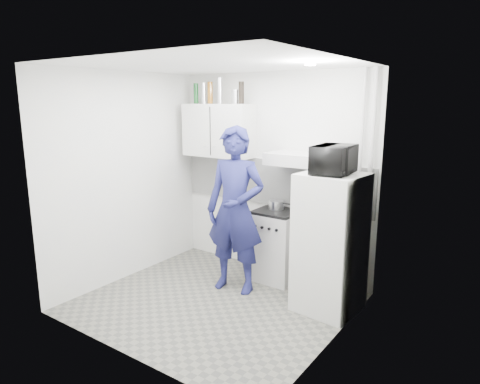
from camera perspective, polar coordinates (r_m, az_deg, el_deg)
The scene contains 23 objects.
floor at distance 5.01m, azimuth -3.43°, elevation -14.51°, with size 2.80×2.80×0.00m, color #605E53.
ceiling at distance 4.50m, azimuth -3.87°, elevation 16.61°, with size 2.80×2.80×0.00m, color white.
wall_back at distance 5.59m, azimuth 4.37°, elevation 2.36°, with size 2.80×2.80×0.00m, color silver.
wall_left at distance 5.55m, azimuth -15.02°, elevation 1.90°, with size 2.60×2.60×0.00m, color silver.
wall_right at distance 3.89m, azimuth 12.75°, elevation -2.28°, with size 2.60×2.60×0.00m, color silver.
person at distance 5.02m, azimuth -0.63°, elevation -2.44°, with size 0.72×0.47×1.97m, color #191B4E.
stove at distance 5.49m, azimuth 4.94°, elevation -7.17°, with size 0.54×0.54×0.87m, color #BAB8B5.
fridge at distance 4.70m, azimuth 11.92°, elevation -6.69°, with size 0.62×0.62×1.51m, color silver.
stove_top at distance 5.36m, azimuth 5.03°, elevation -2.60°, with size 0.52×0.52×0.03m, color black.
saucepan at distance 5.41m, azimuth 4.88°, elevation -1.70°, with size 0.19×0.19×0.11m, color silver.
microwave at distance 4.49m, azimuth 12.42°, elevation 4.25°, with size 0.36×0.53×0.29m, color black.
bottle_a at distance 6.03m, azimuth -5.89°, elevation 12.94°, with size 0.06×0.06×0.27m, color #144C1E.
bottle_b at distance 5.95m, azimuth -4.86°, elevation 12.98°, with size 0.07×0.07×0.28m, color silver.
bottle_c at distance 5.87m, azimuth -4.00°, elevation 13.05°, with size 0.07×0.07×0.29m, color brown.
bottle_d at distance 5.78m, azimuth -2.73°, elevation 13.35°, with size 0.08×0.08×0.34m, color silver.
canister_b at distance 5.63m, azimuth -0.68°, elevation 12.59°, with size 0.10×0.10×0.18m, color silver.
bottle_e at distance 5.57m, azimuth 0.17°, elevation 13.09°, with size 0.07×0.07×0.28m, color black.
upper_cabinet at distance 5.80m, azimuth -2.88°, elevation 8.20°, with size 1.00×0.35×0.70m, color silver.
range_hood at distance 5.12m, azimuth 7.33°, elevation 4.44°, with size 0.60×0.50×0.14m, color #BAB8B5.
backsplash at distance 5.60m, azimuth 4.28°, elevation 1.33°, with size 2.74×0.03×0.60m, color white.
pipe_a at distance 4.99m, azimuth 16.82°, elevation 0.68°, with size 0.05×0.05×2.60m, color #BAB8B5.
pipe_b at distance 5.03m, azimuth 15.53°, elevation 0.84°, with size 0.04×0.04×2.60m, color #BAB8B5.
ceiling_spot_fixture at distance 4.13m, azimuth 9.36°, elevation 16.47°, with size 0.10×0.10×0.02m, color white.
Camera 1 is at (2.80, -3.50, 2.25)m, focal length 32.00 mm.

